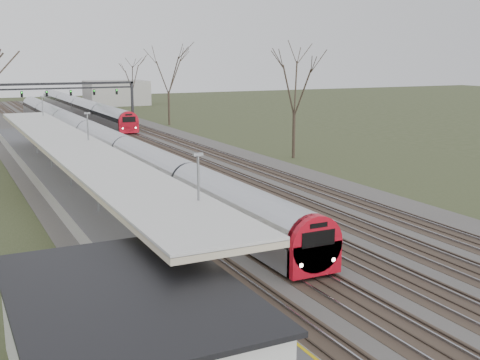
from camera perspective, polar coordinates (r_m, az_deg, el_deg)
The scene contains 9 objects.
track_bed at distance 66.00m, azimuth -11.22°, elevation 2.88°, with size 24.00×160.00×0.22m.
platform at distance 47.09m, azimuth -16.49°, elevation -0.30°, with size 3.50×69.00×1.00m, color #9E9B93.
canopy at distance 42.13m, azimuth -15.66°, elevation 3.13°, with size 4.10×50.00×3.11m.
station_building at distance 18.50m, azimuth -10.67°, elevation -15.02°, with size 6.00×9.00×3.20m, color silver.
signal_gantry at distance 94.68m, azimuth -16.21°, elevation 8.17°, with size 21.00×0.59×6.08m.
tree_east_far at distance 58.77m, azimuth 5.20°, elevation 9.08°, with size 5.00×5.00×10.30m.
train_near at distance 67.95m, azimuth -14.17°, elevation 4.20°, with size 2.62×90.21×3.05m.
train_far at distance 106.70m, azimuth -14.99°, elevation 6.73°, with size 2.62×60.21×3.05m.
passenger at distance 24.58m, azimuth -6.49°, elevation -7.21°, with size 0.68×0.45×1.87m, color #314760.
Camera 1 is at (-16.77, -8.01, 9.83)m, focal length 45.00 mm.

